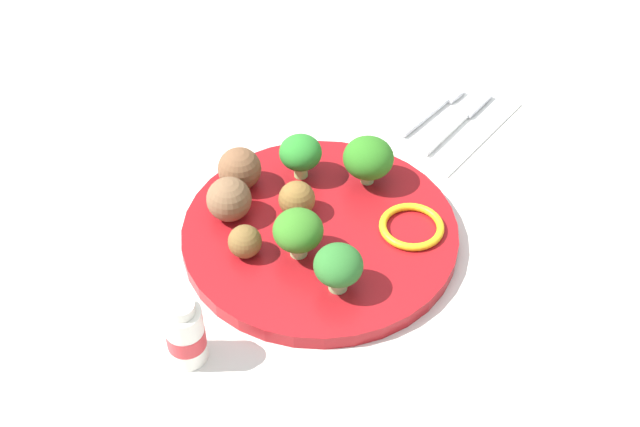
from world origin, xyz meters
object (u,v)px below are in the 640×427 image
(broccoli_floret_back_left, at_px, (301,153))
(napkin, at_px, (443,119))
(fork, at_px, (434,107))
(plate, at_px, (320,233))
(broccoli_floret_far_rim, at_px, (298,231))
(pepper_ring_far_rim, at_px, (412,226))
(broccoli_floret_front_left, at_px, (368,158))
(meatball_front_left, at_px, (229,199))
(broccoli_floret_back_right, at_px, (338,266))
(meatball_center, at_px, (240,169))
(meatball_far_rim, at_px, (245,242))
(yogurt_bottle, at_px, (185,334))
(meatball_back_left, at_px, (299,197))
(knife, at_px, (459,118))

(broccoli_floret_back_left, distance_m, napkin, 0.21)
(napkin, height_order, fork, fork)
(broccoli_floret_back_left, bearing_deg, plate, -122.19)
(broccoli_floret_far_rim, bearing_deg, pepper_ring_far_rim, -30.00)
(broccoli_floret_front_left, distance_m, meatball_front_left, 0.15)
(pepper_ring_far_rim, bearing_deg, broccoli_floret_back_right, 179.29)
(meatball_center, bearing_deg, meatball_front_left, -145.50)
(meatball_center, relative_size, pepper_ring_far_rim, 0.70)
(broccoli_floret_back_right, bearing_deg, broccoli_floret_back_left, 56.56)
(plate, height_order, broccoli_floret_back_left, broccoli_floret_back_left)
(meatball_far_rim, xyz_separation_m, pepper_ring_far_rim, (0.14, -0.10, -0.01))
(broccoli_floret_back_right, xyz_separation_m, meatball_far_rim, (-0.03, 0.10, -0.01))
(pepper_ring_far_rim, bearing_deg, plate, 132.14)
(meatball_far_rim, xyz_separation_m, yogurt_bottle, (-0.11, -0.04, -0.00))
(fork, bearing_deg, meatball_back_left, -176.42)
(broccoli_floret_back_left, xyz_separation_m, meatball_far_rim, (-0.12, -0.04, -0.01))
(pepper_ring_far_rim, bearing_deg, knife, 22.82)
(plate, bearing_deg, meatball_front_left, 122.49)
(meatball_far_rim, bearing_deg, yogurt_bottle, -158.27)
(broccoli_floret_front_left, distance_m, pepper_ring_far_rim, 0.09)
(meatball_front_left, bearing_deg, yogurt_bottle, -145.29)
(broccoli_floret_front_left, height_order, meatball_far_rim, broccoli_floret_front_left)
(broccoli_floret_front_left, height_order, meatball_center, broccoli_floret_front_left)
(meatball_far_rim, height_order, yogurt_bottle, yogurt_bottle)
(broccoli_floret_back_right, distance_m, meatball_far_rim, 0.10)
(broccoli_floret_far_rim, height_order, meatball_front_left, broccoli_floret_far_rim)
(yogurt_bottle, bearing_deg, meatball_far_rim, 21.73)
(broccoli_floret_front_left, distance_m, meatball_back_left, 0.09)
(plate, xyz_separation_m, broccoli_floret_far_rim, (-0.04, -0.01, 0.04))
(napkin, bearing_deg, meatball_far_rim, -179.80)
(meatball_far_rim, relative_size, yogurt_bottle, 0.46)
(broccoli_floret_far_rim, relative_size, meatball_front_left, 1.13)
(pepper_ring_far_rim, bearing_deg, napkin, 28.15)
(plate, height_order, broccoli_floret_back_right, broccoli_floret_back_right)
(broccoli_floret_back_left, bearing_deg, broccoli_floret_back_right, -123.44)
(broccoli_floret_back_right, height_order, meatball_back_left, broccoli_floret_back_right)
(plate, xyz_separation_m, fork, (0.25, 0.05, -0.00))
(knife, bearing_deg, broccoli_floret_back_right, -165.19)
(meatball_center, relative_size, knife, 0.31)
(broccoli_floret_back_left, xyz_separation_m, yogurt_bottle, (-0.23, -0.09, -0.01))
(meatball_back_left, xyz_separation_m, knife, (0.25, -0.02, -0.03))
(plate, height_order, napkin, plate)
(meatball_far_rim, distance_m, pepper_ring_far_rim, 0.17)
(pepper_ring_far_rim, bearing_deg, yogurt_bottle, 168.16)
(broccoli_floret_back_left, height_order, pepper_ring_far_rim, broccoli_floret_back_left)
(broccoli_floret_back_right, relative_size, knife, 0.34)
(broccoli_floret_far_rim, bearing_deg, broccoli_floret_back_left, 43.27)
(meatball_far_rim, distance_m, fork, 0.33)
(meatball_center, relative_size, napkin, 0.27)
(broccoli_floret_back_left, relative_size, yogurt_bottle, 0.70)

